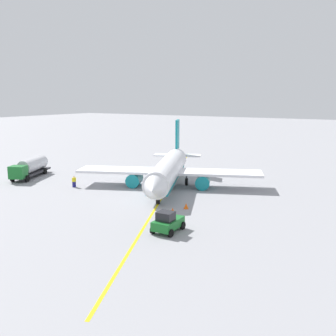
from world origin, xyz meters
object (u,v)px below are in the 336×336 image
(refueling_worker, at_px, (74,182))
(safety_cone_wingtip, at_px, (186,206))
(airplane, at_px, (168,170))
(pushback_tug, at_px, (168,222))
(fuel_tanker, at_px, (30,167))
(safety_cone_nose, at_px, (173,210))

(refueling_worker, relative_size, safety_cone_wingtip, 2.50)
(airplane, relative_size, pushback_tug, 7.48)
(safety_cone_wingtip, bearing_deg, airplane, -138.36)
(fuel_tanker, xyz_separation_m, refueling_worker, (1.54, 11.66, -0.90))
(fuel_tanker, distance_m, safety_cone_nose, 31.54)
(pushback_tug, xyz_separation_m, safety_cone_nose, (-5.85, -2.86, -0.71))
(fuel_tanker, bearing_deg, safety_cone_wingtip, 84.91)
(fuel_tanker, bearing_deg, safety_cone_nose, 80.59)
(refueling_worker, height_order, safety_cone_wingtip, refueling_worker)
(fuel_tanker, height_order, refueling_worker, fuel_tanker)
(safety_cone_wingtip, bearing_deg, safety_cone_nose, -12.99)
(safety_cone_nose, relative_size, safety_cone_wingtip, 0.89)
(refueling_worker, xyz_separation_m, safety_cone_wingtip, (1.28, 19.96, -0.48))
(refueling_worker, bearing_deg, airplane, 121.94)
(refueling_worker, bearing_deg, safety_cone_nose, 79.47)
(pushback_tug, xyz_separation_m, safety_cone_wingtip, (-8.18, -2.32, -0.67))
(pushback_tug, relative_size, refueling_worker, 2.15)
(refueling_worker, bearing_deg, fuel_tanker, -97.52)
(pushback_tug, bearing_deg, safety_cone_wingtip, -164.15)
(airplane, relative_size, safety_cone_wingtip, 40.21)
(fuel_tanker, bearing_deg, airplane, 104.19)
(fuel_tanker, relative_size, safety_cone_wingtip, 15.29)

